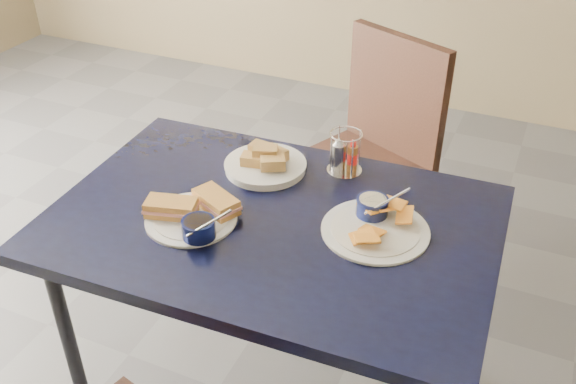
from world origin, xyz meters
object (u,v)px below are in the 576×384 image
at_px(dining_table, 273,236).
at_px(chair_far, 366,140).
at_px(sandwich_plate, 194,214).
at_px(plantain_plate, 375,222).
at_px(condiment_caddy, 344,155).
at_px(bread_basket, 266,163).

distance_m(dining_table, chair_far, 0.88).
height_order(sandwich_plate, plantain_plate, same).
distance_m(chair_far, sandwich_plate, 1.01).
xyz_separation_m(dining_table, condiment_caddy, (0.10, 0.32, 0.12)).
relative_size(dining_table, plantain_plate, 4.30).
relative_size(chair_far, condiment_caddy, 7.14).
bearing_deg(dining_table, sandwich_plate, -152.05).
bearing_deg(dining_table, chair_far, 89.63).
xyz_separation_m(plantain_plate, condiment_caddy, (-0.18, 0.24, 0.04)).
bearing_deg(bread_basket, plantain_plate, -20.33).
bearing_deg(sandwich_plate, chair_far, 78.54).
bearing_deg(condiment_caddy, plantain_plate, -53.59).
distance_m(plantain_plate, bread_basket, 0.43).
relative_size(plantain_plate, bread_basket, 1.17).
bearing_deg(condiment_caddy, dining_table, -106.93).
relative_size(dining_table, bread_basket, 5.03).
distance_m(dining_table, plantain_plate, 0.30).
bearing_deg(bread_basket, chair_far, 78.35).
relative_size(plantain_plate, condiment_caddy, 2.17).
xyz_separation_m(plantain_plate, bread_basket, (-0.40, 0.15, 0.01)).
bearing_deg(dining_table, plantain_plate, 15.30).
bearing_deg(condiment_caddy, chair_far, 99.28).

